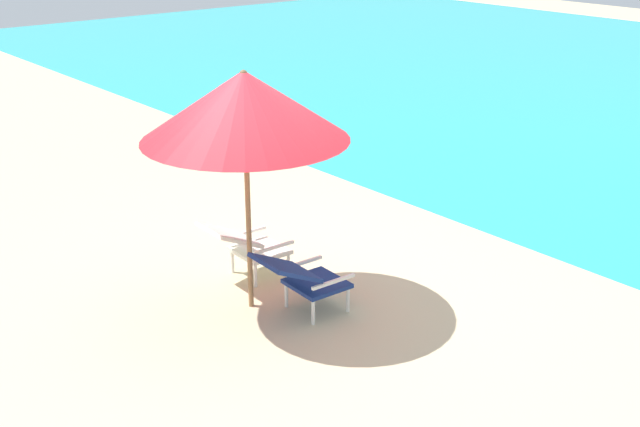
# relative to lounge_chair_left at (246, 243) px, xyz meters

# --- Properties ---
(ground_plane) EXTENTS (40.00, 40.00, 0.00)m
(ground_plane) POSITION_rel_lounge_chair_left_xyz_m (0.52, 4.10, -0.40)
(ground_plane) COLOR #CCB78E
(lounge_chair_left) EXTENTS (0.56, 0.89, 0.68)m
(lounge_chair_left) POSITION_rel_lounge_chair_left_xyz_m (0.00, 0.00, 0.00)
(lounge_chair_left) COLOR silver
(lounge_chair_left) RESTS_ON ground_plane
(lounge_chair_right) EXTENTS (0.57, 0.90, 0.68)m
(lounge_chair_right) POSITION_rel_lounge_chair_left_xyz_m (1.00, -0.04, 0.00)
(lounge_chair_right) COLOR navy
(lounge_chair_right) RESTS_ON ground_plane
(beach_umbrella_center) EXTENTS (2.53, 2.53, 2.34)m
(beach_umbrella_center) POSITION_rel_lounge_chair_left_xyz_m (0.54, -0.32, 1.61)
(beach_umbrella_center) COLOR olive
(beach_umbrella_center) RESTS_ON ground_plane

